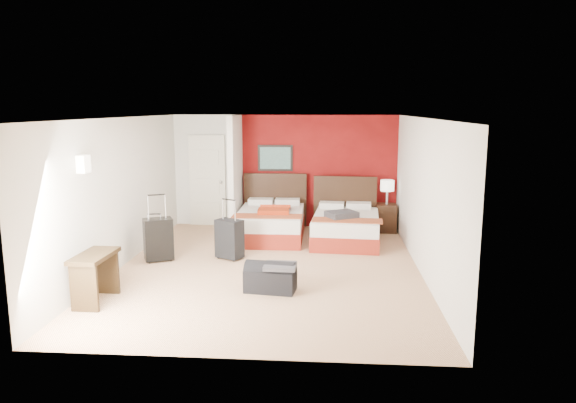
# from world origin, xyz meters

# --- Properties ---
(ground) EXTENTS (6.50, 6.50, 0.00)m
(ground) POSITION_xyz_m (0.00, 0.00, 0.00)
(ground) COLOR tan
(ground) RESTS_ON ground
(room_walls) EXTENTS (5.02, 6.52, 2.50)m
(room_walls) POSITION_xyz_m (-1.40, 1.42, 1.26)
(room_walls) COLOR silver
(room_walls) RESTS_ON ground
(red_accent_panel) EXTENTS (3.50, 0.04, 2.50)m
(red_accent_panel) POSITION_xyz_m (0.75, 3.23, 1.25)
(red_accent_panel) COLOR maroon
(red_accent_panel) RESTS_ON ground
(partition_wall) EXTENTS (0.12, 1.20, 2.50)m
(partition_wall) POSITION_xyz_m (-1.00, 2.61, 1.25)
(partition_wall) COLOR silver
(partition_wall) RESTS_ON ground
(entry_door) EXTENTS (0.82, 0.06, 2.05)m
(entry_door) POSITION_xyz_m (-1.75, 3.20, 1.02)
(entry_door) COLOR silver
(entry_door) RESTS_ON ground
(bed_left) EXTENTS (1.35, 1.92, 0.57)m
(bed_left) POSITION_xyz_m (-0.19, 2.06, 0.29)
(bed_left) COLOR silver
(bed_left) RESTS_ON ground
(bed_right) EXTENTS (1.41, 1.93, 0.55)m
(bed_right) POSITION_xyz_m (1.35, 1.85, 0.28)
(bed_right) COLOR white
(bed_right) RESTS_ON ground
(red_suitcase_open) EXTENTS (0.66, 0.88, 0.11)m
(red_suitcase_open) POSITION_xyz_m (-0.09, 1.96, 0.62)
(red_suitcase_open) COLOR #9E290D
(red_suitcase_open) RESTS_ON bed_left
(jacket_bundle) EXTENTS (0.69, 0.64, 0.13)m
(jacket_bundle) POSITION_xyz_m (1.25, 1.55, 0.62)
(jacket_bundle) COLOR #35353A
(jacket_bundle) RESTS_ON bed_right
(nightstand) EXTENTS (0.45, 0.45, 0.60)m
(nightstand) POSITION_xyz_m (2.25, 2.82, 0.30)
(nightstand) COLOR #311B10
(nightstand) RESTS_ON ground
(table_lamp) EXTENTS (0.37, 0.37, 0.52)m
(table_lamp) POSITION_xyz_m (2.25, 2.82, 0.87)
(table_lamp) COLOR silver
(table_lamp) RESTS_ON nightstand
(suitcase_black) EXTENTS (0.57, 0.49, 0.73)m
(suitcase_black) POSITION_xyz_m (-1.97, 0.29, 0.36)
(suitcase_black) COLOR black
(suitcase_black) RESTS_ON ground
(suitcase_charcoal) EXTENTS (0.54, 0.47, 0.68)m
(suitcase_charcoal) POSITION_xyz_m (-0.76, 0.51, 0.34)
(suitcase_charcoal) COLOR black
(suitcase_charcoal) RESTS_ON ground
(suitcase_navy) EXTENTS (0.41, 0.30, 0.51)m
(suitcase_navy) POSITION_xyz_m (-2.06, 0.38, 0.26)
(suitcase_navy) COLOR black
(suitcase_navy) RESTS_ON ground
(duffel_bag) EXTENTS (0.77, 0.48, 0.37)m
(duffel_bag) POSITION_xyz_m (0.15, -1.11, 0.19)
(duffel_bag) COLOR black
(duffel_bag) RESTS_ON ground
(jacket_draped) EXTENTS (0.47, 0.40, 0.06)m
(jacket_draped) POSITION_xyz_m (0.30, -1.16, 0.40)
(jacket_draped) COLOR #3B3A3F
(jacket_draped) RESTS_ON duffel_bag
(desk) EXTENTS (0.44, 0.84, 0.69)m
(desk) POSITION_xyz_m (-2.21, -1.73, 0.35)
(desk) COLOR black
(desk) RESTS_ON ground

